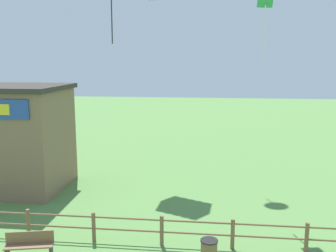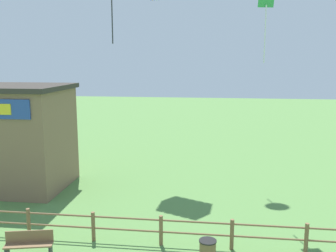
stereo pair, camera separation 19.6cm
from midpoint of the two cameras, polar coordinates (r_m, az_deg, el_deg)
wooden_fence at (r=14.00m, az=-1.38°, el=-15.32°), size 15.34×0.14×1.12m
park_bench_by_building at (r=14.17m, az=-20.75°, el=-16.47°), size 1.65×0.75×0.88m
kite_green_diamond at (r=17.16m, az=14.27°, el=16.99°), size 0.72×0.35×3.29m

